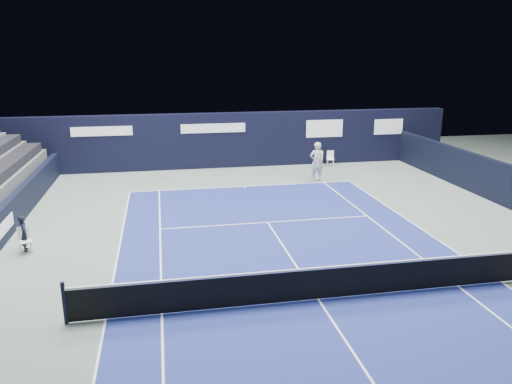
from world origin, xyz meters
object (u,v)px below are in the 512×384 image
at_px(folding_chair_back_b, 330,157).
at_px(tennis_net, 319,282).
at_px(line_judge_chair, 24,238).
at_px(tennis_player, 317,162).
at_px(folding_chair_back_a, 320,156).

xyz_separation_m(folding_chair_back_b, tennis_net, (-5.70, -15.54, -0.00)).
bearing_deg(line_judge_chair, folding_chair_back_b, 15.49).
bearing_deg(tennis_player, folding_chair_back_b, 59.66).
relative_size(line_judge_chair, tennis_net, 0.07).
height_order(folding_chair_back_b, tennis_net, tennis_net).
distance_m(folding_chair_back_a, tennis_player, 3.67).
height_order(folding_chair_back_a, tennis_net, tennis_net).
bearing_deg(folding_chair_back_b, line_judge_chair, -130.28).
distance_m(folding_chair_back_a, tennis_net, 16.57).
relative_size(folding_chair_back_b, tennis_net, 0.07).
height_order(line_judge_chair, tennis_player, tennis_player).
distance_m(line_judge_chair, tennis_player, 14.36).
bearing_deg(tennis_net, folding_chair_back_b, 69.84).
bearing_deg(folding_chair_back_a, folding_chair_back_b, -0.37).
xyz_separation_m(folding_chair_back_a, folding_chair_back_b, (0.59, -0.22, -0.06)).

